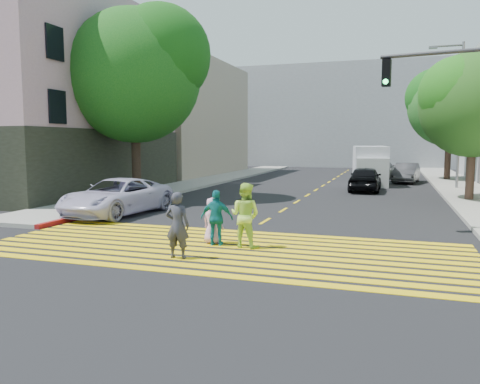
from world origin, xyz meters
The scene contains 23 objects.
ground centered at (0.00, 0.00, 0.00)m, with size 120.00×120.00×0.00m, color black.
sidewalk_left centered at (-8.50, 22.00, 0.07)m, with size 3.00×40.00×0.15m, color gray.
sidewalk_right centered at (8.50, 15.00, 0.07)m, with size 3.00×60.00×0.15m, color gray.
curb_red centered at (-6.90, 6.00, 0.08)m, with size 0.20×8.00×0.16m, color maroon.
crosswalk centered at (0.00, 1.28, 0.01)m, with size 13.40×5.30×0.01m.
lane_line centered at (0.00, 22.50, 0.01)m, with size 0.12×34.40×0.01m.
building_left_pink centered at (-16.00, 12.00, 4.58)m, with size 12.10×14.10×11.00m.
building_left_tan centered at (-16.00, 28.00, 5.00)m, with size 12.00×16.00×10.00m, color tan.
backdrop_block centered at (0.00, 48.00, 6.00)m, with size 30.00×8.00×12.00m, color gray.
tree_left centered at (-8.31, 11.10, 6.69)m, with size 7.71×7.06×9.92m.
tree_right_near centered at (8.11, 14.57, 5.00)m, with size 6.40×6.29×7.39m.
tree_right_far centered at (8.43, 27.73, 5.99)m, with size 7.65×7.30×8.88m.
pedestrian_man centered at (-0.64, -0.09, 0.85)m, with size 0.62×0.41×1.70m, color #353540.
pedestrian_woman centered at (0.59, 1.66, 0.90)m, with size 0.88×0.68×1.81m, color #C0F351.
pedestrian_child centered at (-0.44, 1.81, 0.67)m, with size 0.66×0.43×1.35m, color #E3A5D1.
pedestrian_extra centered at (-0.23, 1.60, 0.79)m, with size 0.93×0.39×1.59m, color #147780.
white_sedan centered at (-6.13, 5.67, 0.73)m, with size 2.42×5.26×1.46m, color silver.
dark_car_near centered at (2.89, 18.22, 0.75)m, with size 1.78×4.43×1.51m, color black.
silver_car centered at (3.53, 29.72, 0.72)m, with size 2.01×4.94×1.43m, color #959595.
dark_car_parked centered at (5.37, 25.17, 0.71)m, with size 1.51×4.32×1.42m, color #2A2B2F.
white_van centered at (2.93, 22.80, 1.26)m, with size 2.70×5.81×2.65m.
traffic_signal centered at (6.84, 4.80, 3.89)m, with size 4.08×0.78×6.01m.
street_lamp centered at (8.01, 20.65, 5.10)m, with size 2.00×0.22×8.88m.
Camera 1 is at (4.48, -10.62, 2.94)m, focal length 35.00 mm.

